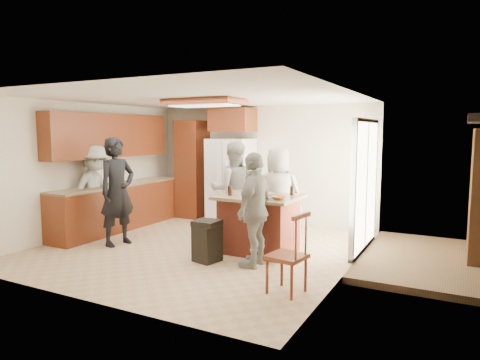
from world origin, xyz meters
The scene contains 12 objects.
person_front_left centered at (-1.37, -0.44, 0.93)m, with size 0.68×0.50×1.86m, color black.
person_behind_left centered at (0.17, 0.92, 0.89)m, with size 0.86×0.53×1.78m, color gray.
person_behind_right centered at (1.05, 0.91, 0.85)m, with size 0.83×0.54×1.70m, color gray.
person_side_right centered at (1.24, -0.42, 0.83)m, with size 0.98×0.50×1.67m, color gray.
person_counter centered at (-2.23, -0.13, 0.86)m, with size 1.10×0.51×1.71m, color gray.
left_cabinetry centered at (-2.24, 0.40, 0.96)m, with size 0.64×3.00×2.30m.
back_wall_units centered at (-1.33, 2.20, 1.38)m, with size 1.80×0.60×2.45m.
refrigerator centered at (-0.55, 2.12, 0.90)m, with size 0.90×0.76×1.80m.
kitchen_island centered at (0.99, 0.28, 0.47)m, with size 1.28×1.03×0.93m.
island_items centered at (1.20, 0.19, 0.97)m, with size 1.03×0.69×0.15m.
trash_bin centered at (0.51, -0.55, 0.32)m, with size 0.41×0.41×0.63m.
spindle_chair centered at (2.06, -1.19, 0.45)m, with size 0.48×0.48×0.99m.
Camera 1 is at (3.87, -5.90, 1.95)m, focal length 32.00 mm.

